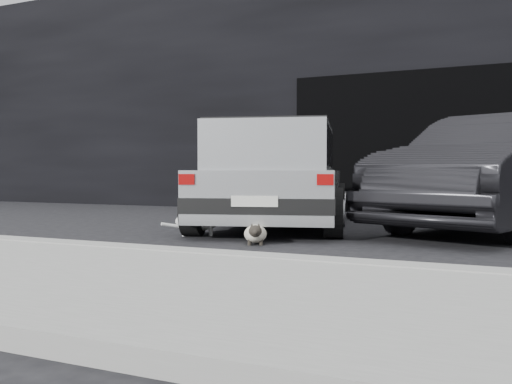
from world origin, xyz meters
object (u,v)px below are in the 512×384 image
at_px(silver_hatchback, 276,171).
at_px(cat_siamese, 255,234).
at_px(cat_white, 201,220).
at_px(second_car, 503,172).

height_order(silver_hatchback, cat_siamese, silver_hatchback).
bearing_deg(cat_white, cat_siamese, 35.97).
bearing_deg(second_car, cat_white, -127.83).
relative_size(cat_siamese, cat_white, 0.92).
bearing_deg(cat_siamese, cat_white, -51.19).
relative_size(silver_hatchback, cat_siamese, 6.36).
bearing_deg(silver_hatchback, second_car, -0.58).
height_order(silver_hatchback, second_car, second_car).
xyz_separation_m(silver_hatchback, second_car, (2.85, 0.76, -0.00)).
xyz_separation_m(second_car, cat_siamese, (-2.32, -2.58, -0.65)).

